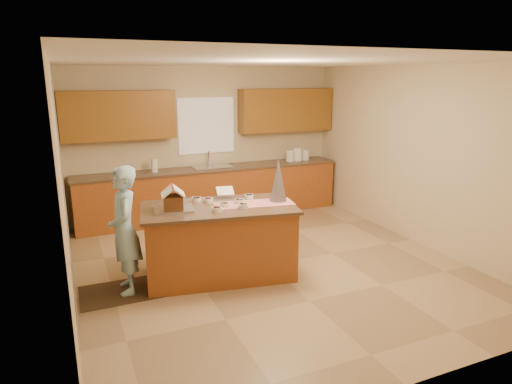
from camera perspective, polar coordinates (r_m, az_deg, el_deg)
floor at (r=6.31m, az=1.58°, el=-9.16°), size 5.50×5.50×0.00m
ceiling at (r=5.79m, az=1.76°, el=16.16°), size 5.50×5.50×0.00m
wall_back at (r=8.44m, az=-6.31°, el=6.32°), size 5.50×5.50×0.00m
wall_front at (r=3.69m, az=20.14°, el=-5.00°), size 5.50×5.50×0.00m
wall_left at (r=5.37m, az=-23.30°, el=0.61°), size 5.50×5.50×0.00m
wall_right at (r=7.31m, az=19.78°, el=4.31°), size 5.50×5.50×0.00m
stone_accent at (r=4.62m, az=-22.79°, el=-2.72°), size 0.00×2.50×2.50m
window_curtain at (r=8.37m, az=-6.31°, el=8.32°), size 1.05×0.03×1.00m
back_counter_base at (r=8.33m, az=-5.53°, el=-0.15°), size 4.80×0.60×0.88m
back_counter_top at (r=8.23m, az=-5.60°, el=2.95°), size 4.85×0.63×0.04m
upper_cabinet_left at (r=7.89m, az=-16.98°, el=9.25°), size 1.85×0.35×0.80m
upper_cabinet_right at (r=8.80m, az=3.79°, el=10.30°), size 1.85×0.35×0.80m
sink at (r=8.23m, az=-5.60°, el=2.89°), size 0.70×0.45×0.12m
faucet at (r=8.37m, az=-6.01°, el=4.25°), size 0.03×0.03×0.28m
island_base at (r=5.85m, az=-4.66°, el=-6.40°), size 1.96×1.21×0.90m
island_top at (r=5.70m, az=-4.76°, el=-1.99°), size 2.06×1.31×0.04m
table_runner at (r=5.78m, az=-0.27°, el=-1.48°), size 1.07×0.53×0.01m
baking_tray at (r=5.59m, az=-10.37°, el=-2.17°), size 0.52×0.42×0.03m
cookbook at (r=6.06m, az=-3.93°, el=0.12°), size 0.25×0.21×0.10m
tinsel_tree at (r=5.84m, az=2.82°, el=1.49°), size 0.26×0.26×0.56m
rug at (r=5.79m, az=-16.23°, el=-11.94°), size 1.04×0.68×0.01m
boy at (r=5.51m, az=-16.27°, el=-4.67°), size 0.40×0.58×1.53m
canister_a at (r=8.82m, az=4.33°, el=4.59°), size 0.16×0.16×0.22m
canister_b at (r=8.89m, az=5.28°, el=4.78°), size 0.18×0.18×0.25m
canister_c at (r=8.99m, az=6.29°, el=4.66°), size 0.14×0.14×0.20m
paper_towel at (r=7.96m, az=-12.72°, el=3.28°), size 0.11×0.11×0.24m
gingerbread_house at (r=5.56m, az=-10.42°, el=-0.98°), size 0.32×0.33×0.29m
candy_bowls at (r=5.75m, az=-3.88°, el=-1.32°), size 0.80×0.66×0.06m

